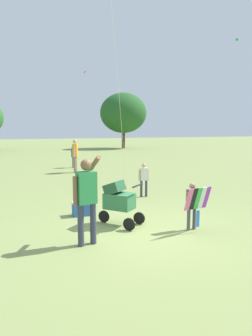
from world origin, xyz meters
TOP-DOWN VIEW (x-y plane):
  - ground_plane at (0.00, 0.00)m, footprint 120.00×120.00m
  - child_with_butterfly_kite at (1.05, -0.22)m, footprint 0.63×0.40m
  - person_adult_flyer at (-1.29, -0.25)m, footprint 0.54×0.56m
  - stroller at (-0.33, 0.70)m, footprint 0.95×1.00m
  - person_sitting_far at (0.59, 11.33)m, footprint 0.19×0.38m
  - person_couple_left at (0.35, 9.40)m, footprint 0.34×0.50m
  - person_back_turned at (1.38, 3.17)m, footprint 0.35×0.17m
  - cooler_box at (-0.97, 1.75)m, footprint 0.45×0.33m

SIDE VIEW (x-z plane):
  - ground_plane at x=0.00m, z-range 0.00..0.00m
  - cooler_box at x=-0.97m, z-range 0.00..0.35m
  - stroller at x=-0.33m, z-range 0.09..1.12m
  - child_with_butterfly_kite at x=1.05m, z-range 0.11..1.15m
  - person_back_turned at x=1.38m, z-range 0.10..1.19m
  - person_sitting_far at x=0.59m, z-range 0.11..1.31m
  - person_couple_left at x=0.35m, z-range 0.15..1.81m
  - person_adult_flyer at x=-1.29m, z-range 0.13..1.85m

